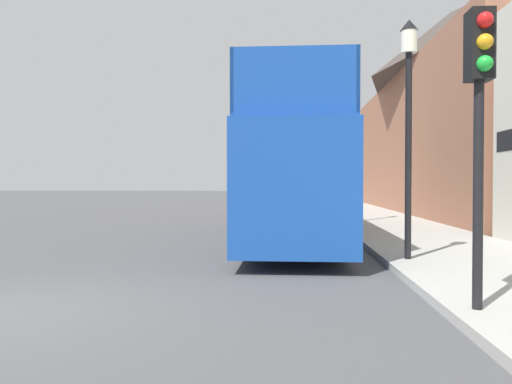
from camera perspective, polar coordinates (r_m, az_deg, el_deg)
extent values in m
plane|color=#4C4C4F|center=(27.43, -4.07, -2.43)|extent=(144.00, 144.00, 0.00)
cube|color=#ADAAA3|center=(24.50, 12.76, -2.71)|extent=(3.83, 108.00, 0.14)
cube|color=#9E664C|center=(29.13, 21.29, 5.08)|extent=(6.00, 25.10, 7.50)
pyramid|color=#473D38|center=(30.01, 21.36, 15.51)|extent=(6.00, 25.10, 3.40)
cube|color=#19479E|center=(14.22, 4.31, 0.65)|extent=(2.51, 10.71, 2.60)
cube|color=yellow|center=(13.69, 4.32, 1.18)|extent=(2.49, 5.90, 0.45)
cube|color=black|center=(14.24, 4.31, 3.88)|extent=(2.53, 9.85, 0.70)
cube|color=#19479E|center=(14.27, 4.32, 6.09)|extent=(2.50, 9.85, 0.10)
cube|color=#19479E|center=(14.39, -0.41, 8.75)|extent=(0.15, 9.83, 1.25)
cube|color=#19479E|center=(14.40, 9.05, 8.73)|extent=(0.15, 9.83, 1.25)
cube|color=#19479E|center=(9.53, 4.42, 12.68)|extent=(2.42, 0.09, 1.25)
cube|color=#19479E|center=(18.49, 4.28, 7.04)|extent=(2.43, 1.52, 1.25)
cylinder|color=black|center=(17.60, 0.73, -2.76)|extent=(0.29, 1.01, 1.01)
cylinder|color=black|center=(17.61, 7.82, -2.77)|extent=(0.29, 1.01, 1.01)
cylinder|color=black|center=(11.23, -1.23, -4.96)|extent=(0.29, 1.01, 1.01)
cylinder|color=black|center=(11.24, 9.92, -4.97)|extent=(0.29, 1.01, 1.01)
cube|color=navy|center=(21.67, 5.91, -1.80)|extent=(1.75, 4.22, 0.82)
cube|color=black|center=(21.52, 5.92, -0.11)|extent=(1.53, 2.03, 0.46)
cylinder|color=black|center=(22.98, 3.85, -2.29)|extent=(0.21, 0.66, 0.66)
cylinder|color=black|center=(23.02, 7.77, -2.29)|extent=(0.21, 0.66, 0.66)
cylinder|color=black|center=(20.38, 3.80, -2.72)|extent=(0.21, 0.66, 0.66)
cylinder|color=black|center=(20.43, 8.23, -2.72)|extent=(0.21, 0.66, 0.66)
cylinder|color=black|center=(6.64, 24.05, -0.36)|extent=(0.12, 0.12, 2.78)
cube|color=black|center=(6.84, 24.17, 15.02)|extent=(0.28, 0.31, 0.85)
sphere|color=red|center=(6.76, 24.71, 17.44)|extent=(0.19, 0.19, 0.19)
sphere|color=orange|center=(6.69, 24.69, 15.34)|extent=(0.19, 0.19, 0.19)
sphere|color=green|center=(6.63, 24.67, 13.21)|extent=(0.19, 0.19, 0.19)
cylinder|color=black|center=(10.55, 17.02, 3.93)|extent=(0.13, 0.13, 4.15)
cylinder|color=silver|center=(10.91, 17.09, 16.09)|extent=(0.32, 0.32, 0.45)
cone|color=black|center=(11.00, 17.10, 17.78)|extent=(0.35, 0.35, 0.22)
cylinder|color=black|center=(19.97, 11.24, 3.21)|extent=(0.13, 0.13, 4.58)
cylinder|color=silver|center=(20.22, 11.27, 10.35)|extent=(0.32, 0.32, 0.45)
cone|color=black|center=(20.28, 11.27, 11.29)|extent=(0.35, 0.35, 0.22)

